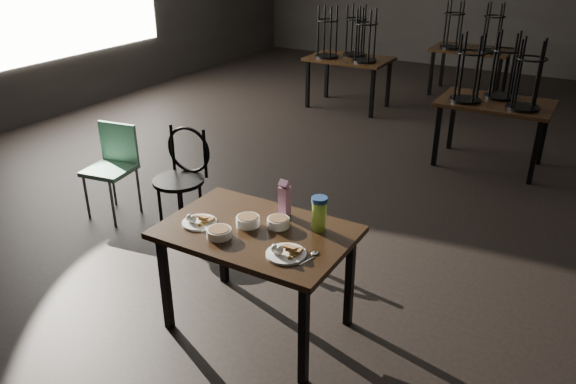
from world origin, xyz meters
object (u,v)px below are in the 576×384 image
Objects in this scene: water_bottle at (319,213)px; bentwood_chair at (183,172)px; juice_carton at (284,199)px; school_chair at (113,162)px; main_table at (257,240)px.

water_bottle is 1.80m from bentwood_chair.
water_bottle is 0.24× the size of bentwood_chair.
bentwood_chair is (-1.37, 0.58, -0.31)m from juice_carton.
school_chair is at bearing 179.09° from bentwood_chair.
water_bottle reaches higher than school_chair.
bentwood_chair is (-1.32, 0.84, -0.12)m from main_table.
water_bottle is 0.26× the size of school_chair.
water_bottle is at bearing 30.31° from main_table.
bentwood_chair is at bearing -3.40° from school_chair.
bentwood_chair is at bearing 147.39° from main_table.
bentwood_chair reaches higher than school_chair.
school_chair is (-2.14, 0.51, -0.35)m from juice_carton.
main_table is 0.33m from juice_carton.
school_chair reaches higher than main_table.
school_chair is (-2.09, 0.77, -0.15)m from main_table.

